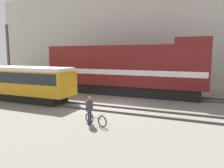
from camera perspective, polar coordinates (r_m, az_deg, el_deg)
The scene contains 9 objects.
ground_plane at distance 17.53m, azimuth -0.28°, elevation -5.77°, with size 120.00×120.00×0.00m, color slate.
track_near at distance 16.52m, azimuth -1.82°, elevation -6.36°, with size 60.00×1.50×0.14m.
track_far at distance 22.39m, azimuth 5.13°, elevation -2.64°, with size 60.00×1.51×0.14m.
building_backdrop at distance 30.67m, azimuth 10.52°, elevation 11.67°, with size 46.94×6.00×12.52m.
freight_locomotive at distance 22.32m, azimuth 3.32°, elevation 3.92°, with size 16.28×3.04×5.57m.
streetcar at distance 22.00m, azimuth -25.13°, elevation 0.82°, with size 12.80×2.54×3.01m.
bicycle at distance 12.88m, azimuth -4.28°, elevation -9.25°, with size 1.66×0.67×0.73m.
person at distance 12.86m, azimuth -5.91°, elevation -6.19°, with size 0.32×0.41×1.67m.
utility_pole_left at distance 26.70m, azimuth -25.40°, elevation 6.03°, with size 0.30×0.30×7.29m.
Camera 1 is at (6.76, -15.64, 4.10)m, focal length 35.00 mm.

